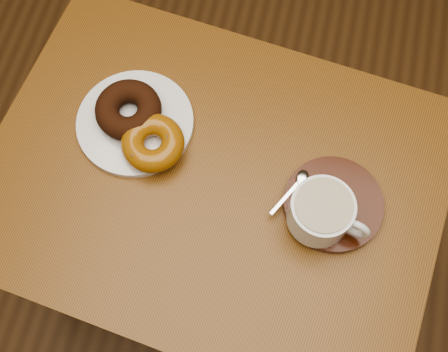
% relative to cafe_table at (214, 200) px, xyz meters
% --- Properties ---
extents(ground, '(6.00, 6.00, 0.00)m').
position_rel_cafe_table_xyz_m(ground, '(-0.15, -0.15, -0.60)').
color(ground, '#523319').
rests_on(ground, ground).
extents(cafe_table, '(0.83, 0.67, 0.72)m').
position_rel_cafe_table_xyz_m(cafe_table, '(0.00, 0.00, 0.00)').
color(cafe_table, brown).
rests_on(cafe_table, ground).
extents(donut_plate, '(0.21, 0.21, 0.01)m').
position_rel_cafe_table_xyz_m(donut_plate, '(-0.15, 0.07, 0.12)').
color(donut_plate, silver).
rests_on(donut_plate, cafe_table).
extents(donut_cinnamon, '(0.15, 0.15, 0.04)m').
position_rel_cafe_table_xyz_m(donut_cinnamon, '(-0.16, 0.08, 0.15)').
color(donut_cinnamon, black).
rests_on(donut_cinnamon, donut_plate).
extents(donut_caramel, '(0.12, 0.12, 0.04)m').
position_rel_cafe_table_xyz_m(donut_caramel, '(-0.11, 0.03, 0.15)').
color(donut_caramel, '#92560F').
rests_on(donut_caramel, donut_plate).
extents(saucer, '(0.16, 0.16, 0.02)m').
position_rel_cafe_table_xyz_m(saucer, '(0.20, -0.00, 0.12)').
color(saucer, '#341207').
rests_on(saucer, cafe_table).
extents(coffee_cup, '(0.13, 0.10, 0.07)m').
position_rel_cafe_table_xyz_m(coffee_cup, '(0.18, -0.04, 0.17)').
color(coffee_cup, silver).
rests_on(coffee_cup, saucer).
extents(teaspoon, '(0.05, 0.09, 0.01)m').
position_rel_cafe_table_xyz_m(teaspoon, '(0.14, 0.02, 0.14)').
color(teaspoon, silver).
rests_on(teaspoon, saucer).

